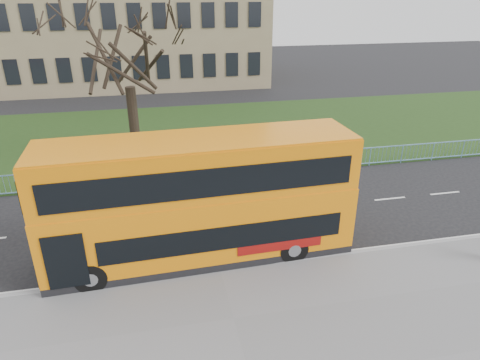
% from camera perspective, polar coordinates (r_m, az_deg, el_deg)
% --- Properties ---
extents(ground, '(120.00, 120.00, 0.00)m').
position_cam_1_polar(ground, '(17.02, -3.53, -9.03)').
color(ground, black).
rests_on(ground, ground).
extents(kerb, '(80.00, 0.20, 0.14)m').
position_cam_1_polar(kerb, '(15.72, -2.68, -11.87)').
color(kerb, gray).
rests_on(kerb, ground).
extents(grass_verge, '(80.00, 15.40, 0.08)m').
position_cam_1_polar(grass_verge, '(29.94, -7.64, 6.01)').
color(grass_verge, '#1F3814').
rests_on(grass_verge, ground).
extents(guard_railing, '(40.00, 0.12, 1.10)m').
position_cam_1_polar(guard_railing, '(22.57, -6.07, 1.25)').
color(guard_railing, '#7EB6E0').
rests_on(guard_railing, ground).
extents(bare_tree, '(7.17, 7.17, 10.24)m').
position_cam_1_polar(bare_tree, '(24.48, -14.66, 13.82)').
color(bare_tree, black).
rests_on(bare_tree, grass_verge).
extents(civic_building, '(30.00, 15.00, 14.00)m').
position_cam_1_polar(civic_building, '(49.25, -16.49, 20.70)').
color(civic_building, '#897857').
rests_on(civic_building, ground).
extents(yellow_bus, '(11.11, 3.02, 4.62)m').
position_cam_1_polar(yellow_bus, '(15.36, -5.31, -2.35)').
color(yellow_bus, orange).
rests_on(yellow_bus, ground).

